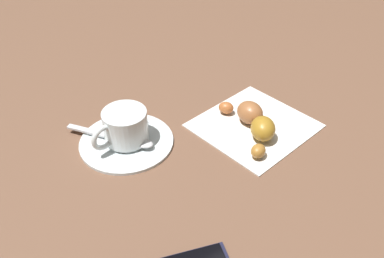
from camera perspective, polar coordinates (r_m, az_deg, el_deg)
ground_plane at (r=0.64m, az=0.66°, el=-0.90°), size 1.80×1.80×0.00m
saucer at (r=0.63m, az=-9.00°, el=-1.59°), size 0.14×0.14×0.01m
espresso_cup at (r=0.61m, az=-9.30°, el=0.40°), size 0.09×0.07×0.05m
teaspoon at (r=0.62m, az=-9.47°, el=-1.35°), size 0.11×0.11×0.01m
sugar_packet at (r=0.65m, az=-9.40°, el=0.73°), size 0.07×0.02×0.01m
napkin at (r=0.66m, az=8.54°, el=0.54°), size 0.20×0.20×0.00m
croissant at (r=0.64m, az=8.55°, el=1.04°), size 0.07×0.14×0.03m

